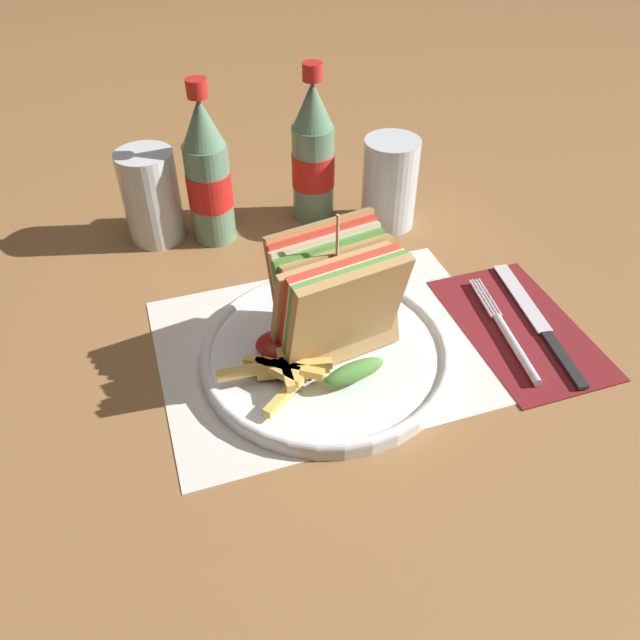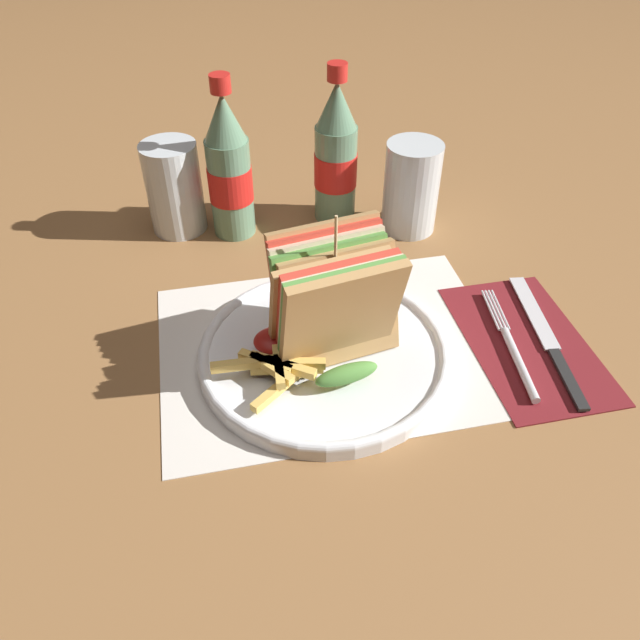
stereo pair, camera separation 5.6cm
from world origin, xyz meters
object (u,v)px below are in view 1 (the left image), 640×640
(coke_bottle_near, at_px, (208,176))
(coke_bottle_far, at_px, (313,156))
(knife, at_px, (538,322))
(plate_main, at_px, (326,352))
(club_sandwich, at_px, (336,301))
(fork, at_px, (509,337))
(glass_far, at_px, (152,202))
(glass_near, at_px, (390,183))

(coke_bottle_near, bearing_deg, coke_bottle_far, 3.66)
(knife, bearing_deg, plate_main, -177.96)
(club_sandwich, height_order, coke_bottle_near, coke_bottle_near)
(fork, relative_size, coke_bottle_near, 0.82)
(plate_main, distance_m, club_sandwich, 0.07)
(knife, bearing_deg, club_sandwich, -178.66)
(coke_bottle_far, bearing_deg, glass_far, 175.97)
(knife, height_order, glass_near, glass_near)
(glass_near, distance_m, glass_far, 0.32)
(glass_near, xyz_separation_m, glass_far, (-0.31, 0.06, -0.01))
(fork, distance_m, glass_far, 0.48)
(fork, xyz_separation_m, knife, (0.05, 0.01, -0.00))
(club_sandwich, xyz_separation_m, coke_bottle_far, (0.07, 0.28, 0.02))
(coke_bottle_near, xyz_separation_m, coke_bottle_far, (0.14, 0.01, 0.00))
(coke_bottle_far, xyz_separation_m, glass_near, (0.09, -0.05, -0.03))
(plate_main, xyz_separation_m, coke_bottle_far, (0.08, 0.29, 0.08))
(plate_main, bearing_deg, coke_bottle_near, 103.60)
(glass_near, bearing_deg, fork, -83.42)
(knife, distance_m, glass_near, 0.28)
(coke_bottle_near, relative_size, glass_near, 1.74)
(club_sandwich, bearing_deg, glass_far, 117.02)
(fork, xyz_separation_m, glass_far, (-0.34, 0.34, 0.04))
(fork, distance_m, glass_near, 0.28)
(coke_bottle_near, bearing_deg, knife, -43.51)
(club_sandwich, relative_size, glass_far, 1.32)
(glass_far, bearing_deg, club_sandwich, -62.98)
(plate_main, distance_m, fork, 0.21)
(fork, bearing_deg, coke_bottle_near, 138.14)
(glass_near, bearing_deg, coke_bottle_near, 170.35)
(knife, bearing_deg, coke_bottle_near, 144.09)
(plate_main, bearing_deg, club_sandwich, 9.17)
(plate_main, height_order, knife, plate_main)
(fork, bearing_deg, glass_far, 142.95)
(coke_bottle_near, distance_m, glass_far, 0.09)
(club_sandwich, relative_size, fork, 0.92)
(fork, distance_m, coke_bottle_far, 0.36)
(club_sandwich, distance_m, knife, 0.25)
(plate_main, height_order, coke_bottle_near, coke_bottle_near)
(knife, relative_size, glass_far, 1.75)
(plate_main, bearing_deg, knife, -5.56)
(club_sandwich, xyz_separation_m, glass_near, (0.16, 0.23, -0.02))
(club_sandwich, distance_m, glass_far, 0.34)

